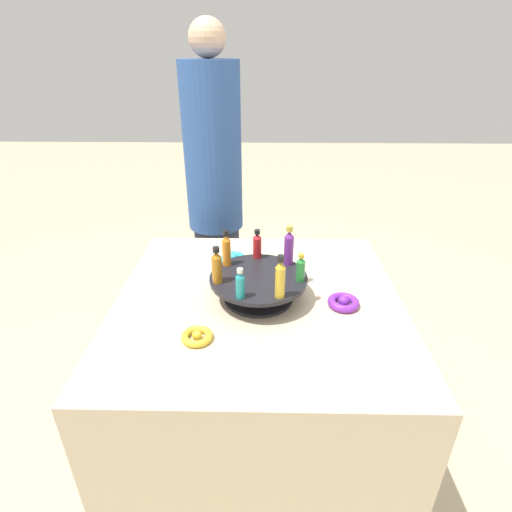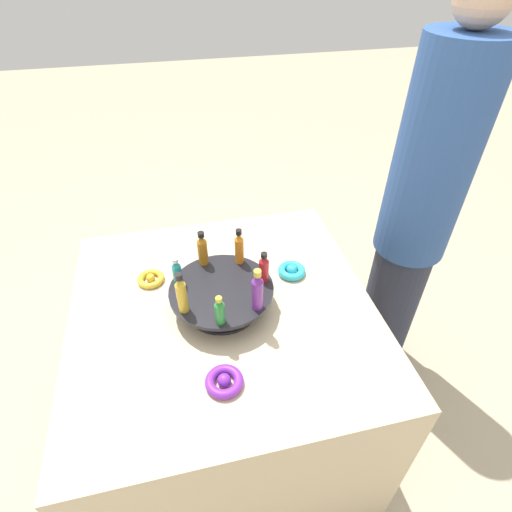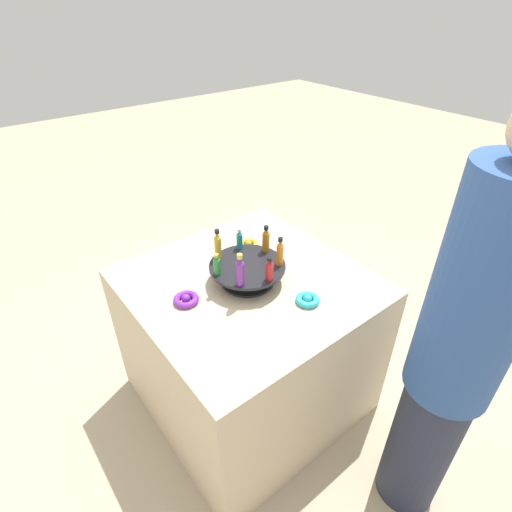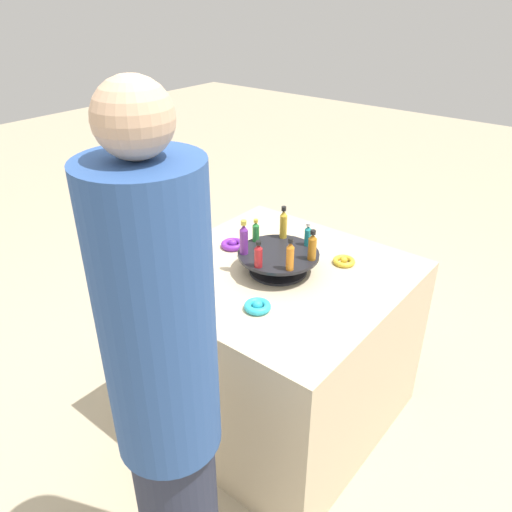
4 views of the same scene
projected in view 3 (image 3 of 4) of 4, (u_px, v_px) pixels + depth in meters
The scene contains 14 objects.
ground_plane at pixel (249, 393), 2.05m from camera, with size 12.00×12.00×0.00m, color tan.
party_table at pixel (248, 343), 1.85m from camera, with size 0.91×0.91×0.72m.
display_stand at pixel (247, 271), 1.62m from camera, with size 0.31×0.31×0.08m.
bottle_green at pixel (217, 265), 1.52m from camera, with size 0.03×0.03×0.09m.
bottle_purple at pixel (240, 271), 1.46m from camera, with size 0.03×0.03×0.14m.
bottle_red at pixel (269, 270), 1.49m from camera, with size 0.03×0.03×0.10m.
bottle_orange at pixel (280, 252), 1.57m from camera, with size 0.03×0.03×0.12m.
bottle_amber at pixel (266, 240), 1.65m from camera, with size 0.03×0.03×0.12m.
bottle_teal at pixel (239, 239), 1.68m from camera, with size 0.03×0.03×0.09m.
bottle_gold at pixel (218, 245), 1.61m from camera, with size 0.03×0.03×0.13m.
ribbon_bow_gold at pixel (249, 244), 1.86m from camera, with size 0.09×0.09×0.03m.
ribbon_bow_purple at pixel (186, 299), 1.52m from camera, with size 0.10×0.10×0.04m.
ribbon_bow_teal at pixel (307, 299), 1.52m from camera, with size 0.09×0.09×0.04m.
person_figure at pixel (456, 356), 1.22m from camera, with size 0.27×0.27×1.56m.
Camera 3 is at (-0.78, -1.05, 1.73)m, focal length 28.00 mm.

